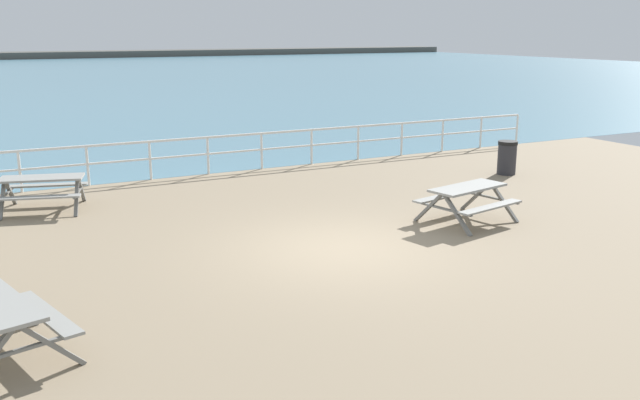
# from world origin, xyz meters

# --- Properties ---
(ground_plane) EXTENTS (30.00, 24.00, 0.20)m
(ground_plane) POSITION_xyz_m (0.00, 0.00, -0.10)
(ground_plane) COLOR gray
(sea_band) EXTENTS (142.00, 90.00, 0.01)m
(sea_band) POSITION_xyz_m (0.00, 52.75, 0.00)
(sea_band) COLOR teal
(sea_band) RESTS_ON ground
(distant_shoreline) EXTENTS (142.00, 6.00, 1.80)m
(distant_shoreline) POSITION_xyz_m (0.00, 95.75, 0.00)
(distant_shoreline) COLOR #4C4C47
(distant_shoreline) RESTS_ON ground
(seaward_railing) EXTENTS (23.07, 0.07, 1.08)m
(seaward_railing) POSITION_xyz_m (0.00, 7.75, 0.74)
(seaward_railing) COLOR white
(seaward_railing) RESTS_ON ground
(picnic_table_near_left) EXTENTS (2.14, 1.93, 0.80)m
(picnic_table_near_left) POSITION_xyz_m (-4.62, 5.57, 0.58)
(picnic_table_near_left) COLOR gray
(picnic_table_near_left) RESTS_ON ground
(picnic_table_mid_centre) EXTENTS (2.07, 1.85, 0.80)m
(picnic_table_mid_centre) POSITION_xyz_m (3.33, 0.40, 0.58)
(picnic_table_mid_centre) COLOR gray
(picnic_table_mid_centre) RESTS_ON ground
(litter_bin) EXTENTS (0.55, 0.55, 0.95)m
(litter_bin) POSITION_xyz_m (7.54, 3.85, 0.48)
(litter_bin) COLOR #2D2D33
(litter_bin) RESTS_ON ground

